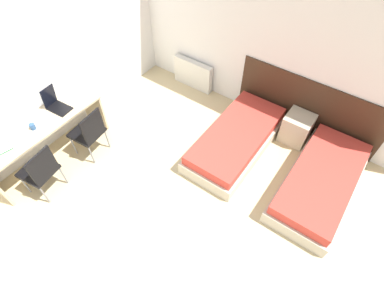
{
  "coord_description": "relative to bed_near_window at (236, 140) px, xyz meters",
  "views": [
    {
      "loc": [
        1.58,
        0.15,
        3.93
      ],
      "look_at": [
        0.0,
        2.36,
        0.55
      ],
      "focal_mm": 28.0,
      "sensor_mm": 36.0,
      "label": 1
    }
  ],
  "objects": [
    {
      "name": "bed_near_door",
      "position": [
        1.44,
        0.0,
        0.0
      ],
      "size": [
        0.93,
        1.97,
        0.4
      ],
      "color": "beige",
      "rests_on": "ground_plane"
    },
    {
      "name": "nightstand",
      "position": [
        0.72,
        0.77,
        0.06
      ],
      "size": [
        0.44,
        0.43,
        0.52
      ],
      "color": "beige",
      "rests_on": "ground_plane"
    },
    {
      "name": "wall_back",
      "position": [
        -0.26,
        1.06,
        1.16
      ],
      "size": [
        5.74,
        0.05,
        2.7
      ],
      "color": "white",
      "rests_on": "ground_plane"
    },
    {
      "name": "laptop",
      "position": [
        -2.39,
        -1.51,
        0.64
      ],
      "size": [
        0.37,
        0.27,
        0.36
      ],
      "rotation": [
        0.0,
        0.0,
        0.08
      ],
      "color": "black",
      "rests_on": "desk"
    },
    {
      "name": "wall_left",
      "position": [
        -2.66,
        -1.11,
        1.16
      ],
      "size": [
        0.05,
        5.29,
        2.7
      ],
      "color": "white",
      "rests_on": "ground_plane"
    },
    {
      "name": "chair_near_notebook",
      "position": [
        -1.86,
        -2.35,
        0.31
      ],
      "size": [
        0.5,
        0.5,
        0.91
      ],
      "rotation": [
        0.0,
        0.0,
        0.14
      ],
      "color": "black",
      "rests_on": "ground_plane"
    },
    {
      "name": "bed_near_window",
      "position": [
        0.0,
        0.0,
        0.0
      ],
      "size": [
        0.93,
        1.97,
        0.4
      ],
      "color": "beige",
      "rests_on": "ground_plane"
    },
    {
      "name": "desk",
      "position": [
        -2.34,
        -1.91,
        0.4
      ],
      "size": [
        0.58,
        1.95,
        0.76
      ],
      "color": "#C6B28E",
      "rests_on": "ground_plane"
    },
    {
      "name": "chair_near_laptop",
      "position": [
        -1.86,
        -1.44,
        0.31
      ],
      "size": [
        0.49,
        0.49,
        0.91
      ],
      "rotation": [
        0.0,
        0.0,
        0.09
      ],
      "color": "black",
      "rests_on": "ground_plane"
    },
    {
      "name": "mug",
      "position": [
        -2.31,
        -2.0,
        0.61
      ],
      "size": [
        0.08,
        0.08,
        0.09
      ],
      "color": "#2D5184",
      "rests_on": "desk"
    },
    {
      "name": "open_notebook",
      "position": [
        -2.38,
        -2.46,
        0.58
      ],
      "size": [
        0.33,
        0.25,
        0.02
      ],
      "rotation": [
        0.0,
        0.0,
        -0.22
      ],
      "color": "#236B3D",
      "rests_on": "desk"
    },
    {
      "name": "radiator",
      "position": [
        -1.55,
        0.94,
        0.09
      ],
      "size": [
        0.84,
        0.12,
        0.57
      ],
      "color": "silver",
      "rests_on": "ground_plane"
    },
    {
      "name": "headboard_panel",
      "position": [
        0.72,
        1.02,
        0.33
      ],
      "size": [
        2.47,
        0.03,
        1.05
      ],
      "color": "#382316",
      "rests_on": "ground_plane"
    }
  ]
}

